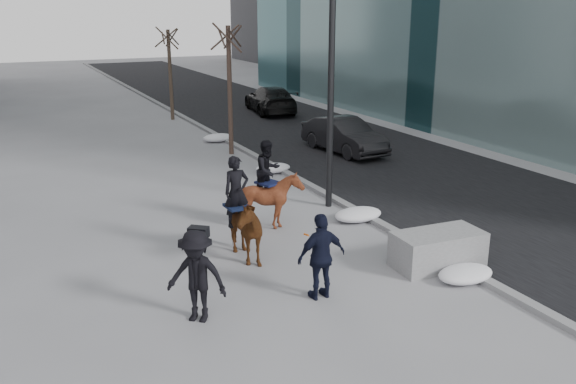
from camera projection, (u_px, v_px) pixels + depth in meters
name	position (u px, v px, depth m)	size (l,w,h in m)	color
ground	(312.00, 272.00, 13.30)	(120.00, 120.00, 0.00)	gray
road	(348.00, 149.00, 24.83)	(8.00, 90.00, 0.01)	black
curb	(258.00, 158.00, 23.14)	(0.25, 90.00, 0.12)	gray
planter	(438.00, 249.00, 13.50)	(1.99, 0.99, 0.80)	gray
car_near	(344.00, 135.00, 24.06)	(1.45, 4.17, 1.37)	black
car_far	(270.00, 99.00, 33.19)	(2.01, 4.94, 1.43)	black
tree_near	(230.00, 84.00, 23.22)	(1.20, 1.20, 5.43)	#3C2B23
tree_far	(170.00, 70.00, 30.60)	(1.20, 1.20, 4.98)	#3A2E22
mounted_left	(239.00, 222.00, 13.75)	(0.91, 1.88, 2.39)	#4D220F
mounted_right	(270.00, 194.00, 15.72)	(1.60, 1.70, 2.31)	#4B1C0F
feeder	(321.00, 256.00, 11.89)	(1.03, 0.86, 1.75)	black
camera_crew	(197.00, 276.00, 11.02)	(1.29, 1.22, 1.75)	black
lamppost	(328.00, 28.00, 16.44)	(0.25, 2.42, 9.09)	black
snow_piles	(304.00, 185.00, 19.21)	(1.37, 16.31, 0.35)	white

